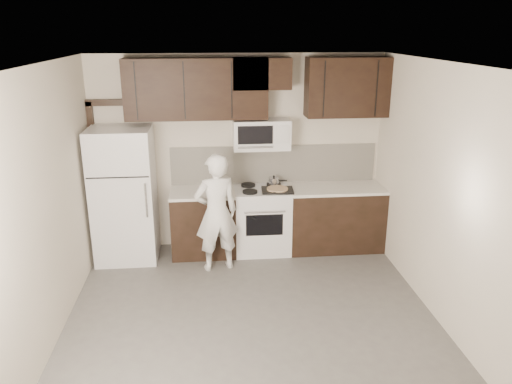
{
  "coord_description": "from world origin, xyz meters",
  "views": [
    {
      "loc": [
        -0.41,
        -4.53,
        3.02
      ],
      "look_at": [
        0.12,
        0.9,
        1.22
      ],
      "focal_mm": 35.0,
      "sensor_mm": 36.0,
      "label": 1
    }
  ],
  "objects": [
    {
      "name": "counter_run",
      "position": [
        0.6,
        1.94,
        0.46
      ],
      "size": [
        2.95,
        0.64,
        0.91
      ],
      "color": "black",
      "rests_on": "floor"
    },
    {
      "name": "back_wall",
      "position": [
        0.0,
        2.25,
        1.35
      ],
      "size": [
        4.0,
        0.0,
        4.0
      ],
      "primitive_type": "plane",
      "rotation": [
        1.57,
        0.0,
        0.0
      ],
      "color": "beige",
      "rests_on": "ground"
    },
    {
      "name": "ceiling",
      "position": [
        0.0,
        0.0,
        2.7
      ],
      "size": [
        4.5,
        4.5,
        0.0
      ],
      "primitive_type": "plane",
      "rotation": [
        3.14,
        0.0,
        0.0
      ],
      "color": "white",
      "rests_on": "back_wall"
    },
    {
      "name": "saucepan",
      "position": [
        0.48,
        2.09,
        0.97
      ],
      "size": [
        0.26,
        0.15,
        0.15
      ],
      "color": "silver",
      "rests_on": "stove"
    },
    {
      "name": "door_trim",
      "position": [
        -1.92,
        2.21,
        1.25
      ],
      "size": [
        0.5,
        0.08,
        2.12
      ],
      "color": "black",
      "rests_on": "floor"
    },
    {
      "name": "pizza",
      "position": [
        0.5,
        1.83,
        0.94
      ],
      "size": [
        0.31,
        0.31,
        0.02
      ],
      "primitive_type": "cylinder",
      "rotation": [
        0.0,
        0.0,
        -0.06
      ],
      "color": "tan",
      "rests_on": "baking_tray"
    },
    {
      "name": "stove",
      "position": [
        0.3,
        1.94,
        0.46
      ],
      "size": [
        0.76,
        0.66,
        0.94
      ],
      "color": "silver",
      "rests_on": "floor"
    },
    {
      "name": "person",
      "position": [
        -0.34,
        1.44,
        0.77
      ],
      "size": [
        0.64,
        0.5,
        1.55
      ],
      "primitive_type": "imported",
      "rotation": [
        0.0,
        0.0,
        3.39
      ],
      "color": "silver",
      "rests_on": "floor"
    },
    {
      "name": "backsplash",
      "position": [
        0.5,
        2.24,
        1.18
      ],
      "size": [
        2.9,
        0.02,
        0.54
      ],
      "primitive_type": "cube",
      "color": "silver",
      "rests_on": "counter_run"
    },
    {
      "name": "baking_tray",
      "position": [
        0.5,
        1.83,
        0.92
      ],
      "size": [
        0.45,
        0.35,
        0.02
      ],
      "primitive_type": "cube",
      "rotation": [
        0.0,
        0.0,
        -0.06
      ],
      "color": "black",
      "rests_on": "counter_run"
    },
    {
      "name": "microwave",
      "position": [
        0.3,
        2.06,
        1.65
      ],
      "size": [
        0.76,
        0.42,
        0.4
      ],
      "color": "silver",
      "rests_on": "upper_cabinets"
    },
    {
      "name": "upper_cabinets",
      "position": [
        0.21,
        2.08,
        2.28
      ],
      "size": [
        3.48,
        0.35,
        0.78
      ],
      "color": "black",
      "rests_on": "back_wall"
    },
    {
      "name": "floor",
      "position": [
        0.0,
        0.0,
        0.0
      ],
      "size": [
        4.5,
        4.5,
        0.0
      ],
      "primitive_type": "plane",
      "color": "#52504D",
      "rests_on": "ground"
    },
    {
      "name": "refrigerator",
      "position": [
        -1.55,
        1.89,
        0.9
      ],
      "size": [
        0.8,
        0.76,
        1.8
      ],
      "color": "silver",
      "rests_on": "floor"
    }
  ]
}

